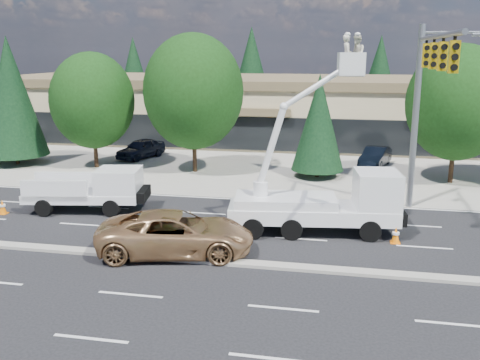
% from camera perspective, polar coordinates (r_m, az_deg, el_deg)
% --- Properties ---
extents(ground, '(140.00, 140.00, 0.00)m').
position_cam_1_polar(ground, '(20.89, -8.21, -8.29)').
color(ground, black).
rests_on(ground, ground).
extents(concrete_apron, '(140.00, 22.00, 0.01)m').
position_cam_1_polar(concrete_apron, '(39.57, 1.35, 2.29)').
color(concrete_apron, gray).
rests_on(concrete_apron, ground).
extents(road_median, '(120.00, 0.55, 0.12)m').
position_cam_1_polar(road_median, '(20.87, -8.22, -8.14)').
color(road_median, gray).
rests_on(road_median, ground).
extents(strip_mall, '(50.40, 15.40, 5.50)m').
position_cam_1_polar(strip_mall, '(48.92, 3.40, 7.78)').
color(strip_mall, tan).
rests_on(strip_mall, ground).
extents(tree_front_b, '(4.47, 4.47, 8.81)m').
position_cam_1_polar(tree_front_b, '(40.32, -23.21, 8.20)').
color(tree_front_b, '#332114').
rests_on(tree_front_b, ground).
extents(tree_front_c, '(5.59, 5.59, 7.75)m').
position_cam_1_polar(tree_front_c, '(37.31, -15.47, 8.16)').
color(tree_front_c, '#332114').
rests_on(tree_front_c, ground).
extents(tree_front_d, '(6.43, 6.43, 8.92)m').
position_cam_1_polar(tree_front_d, '(34.70, -4.99, 9.36)').
color(tree_front_d, '#332114').
rests_on(tree_front_d, ground).
extents(tree_front_e, '(3.27, 3.27, 6.44)m').
position_cam_1_polar(tree_front_e, '(33.56, 8.39, 6.09)').
color(tree_front_e, '#332114').
rests_on(tree_front_e, ground).
extents(tree_front_f, '(5.93, 5.93, 8.23)m').
position_cam_1_polar(tree_front_f, '(33.97, 22.18, 7.65)').
color(tree_front_f, '#332114').
rests_on(tree_front_f, ground).
extents(tree_back_a, '(4.76, 4.76, 9.38)m').
position_cam_1_polar(tree_back_a, '(65.14, -11.22, 10.92)').
color(tree_back_a, '#332114').
rests_on(tree_back_a, ground).
extents(tree_back_b, '(5.30, 5.30, 10.44)m').
position_cam_1_polar(tree_back_b, '(61.21, 1.23, 11.55)').
color(tree_back_b, '#332114').
rests_on(tree_back_b, ground).
extents(tree_back_c, '(4.81, 4.81, 9.48)m').
position_cam_1_polar(tree_back_c, '(60.40, 14.66, 10.61)').
color(tree_back_c, '#332114').
rests_on(tree_back_c, ground).
extents(signal_mast, '(2.76, 10.16, 9.00)m').
position_cam_1_polar(signal_mast, '(25.57, 19.08, 9.08)').
color(signal_mast, gray).
rests_on(signal_mast, ground).
extents(utility_pickup, '(5.86, 3.00, 2.14)m').
position_cam_1_polar(utility_pickup, '(27.40, -15.49, -1.42)').
color(utility_pickup, white).
rests_on(utility_pickup, ground).
extents(bucket_truck, '(7.47, 3.12, 8.48)m').
position_cam_1_polar(bucket_truck, '(23.30, 9.16, -1.45)').
color(bucket_truck, white).
rests_on(bucket_truck, ground).
extents(traffic_cone_a, '(0.40, 0.40, 0.70)m').
position_cam_1_polar(traffic_cone_a, '(28.53, -24.00, -2.65)').
color(traffic_cone_a, orange).
rests_on(traffic_cone_a, ground).
extents(traffic_cone_b, '(0.40, 0.40, 0.70)m').
position_cam_1_polar(traffic_cone_b, '(24.89, -9.47, -3.90)').
color(traffic_cone_b, orange).
rests_on(traffic_cone_b, ground).
extents(traffic_cone_c, '(0.40, 0.40, 0.70)m').
position_cam_1_polar(traffic_cone_c, '(23.58, -1.30, -4.70)').
color(traffic_cone_c, orange).
rests_on(traffic_cone_c, ground).
extents(traffic_cone_d, '(0.40, 0.40, 0.70)m').
position_cam_1_polar(traffic_cone_d, '(23.09, 16.28, -5.66)').
color(traffic_cone_d, orange).
rests_on(traffic_cone_d, ground).
extents(minivan, '(6.48, 4.01, 1.68)m').
position_cam_1_polar(minivan, '(21.02, -6.85, -5.67)').
color(minivan, '#AB7F53').
rests_on(minivan, ground).
extents(parked_car_west, '(2.99, 4.54, 1.44)m').
position_cam_1_polar(parked_car_west, '(40.36, -10.53, 3.32)').
color(parked_car_west, black).
rests_on(parked_car_west, ground).
extents(parked_car_east, '(2.51, 4.34, 1.35)m').
position_cam_1_polar(parked_car_east, '(37.85, 14.23, 2.40)').
color(parked_car_east, black).
rests_on(parked_car_east, ground).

